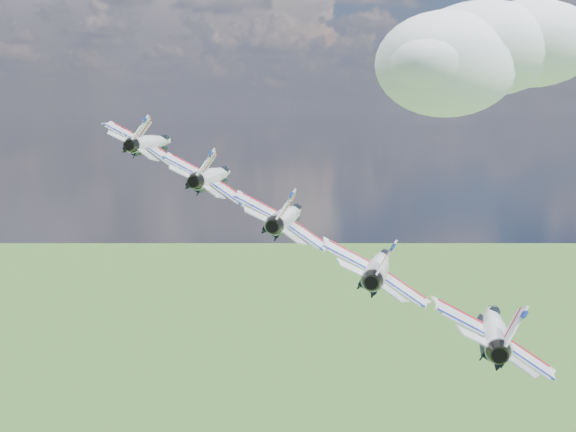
# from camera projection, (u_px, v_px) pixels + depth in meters

# --- Properties ---
(cloud_far) EXTENTS (68.44, 53.77, 26.89)m
(cloud_far) POSITION_uv_depth(u_px,v_px,m) (487.00, 49.00, 246.94)
(cloud_far) COLOR white
(jet_0) EXTENTS (13.99, 17.38, 9.31)m
(jet_0) POSITION_uv_depth(u_px,v_px,m) (153.00, 143.00, 99.33)
(jet_0) COLOR white
(jet_1) EXTENTS (13.99, 17.38, 9.31)m
(jet_1) POSITION_uv_depth(u_px,v_px,m) (214.00, 176.00, 90.84)
(jet_1) COLOR silver
(jet_2) EXTENTS (13.99, 17.38, 9.31)m
(jet_2) POSITION_uv_depth(u_px,v_px,m) (288.00, 216.00, 82.35)
(jet_2) COLOR white
(jet_3) EXTENTS (13.99, 17.38, 9.31)m
(jet_3) POSITION_uv_depth(u_px,v_px,m) (379.00, 265.00, 73.87)
(jet_3) COLOR silver
(jet_4) EXTENTS (13.99, 17.38, 9.31)m
(jet_4) POSITION_uv_depth(u_px,v_px,m) (494.00, 328.00, 65.38)
(jet_4) COLOR white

